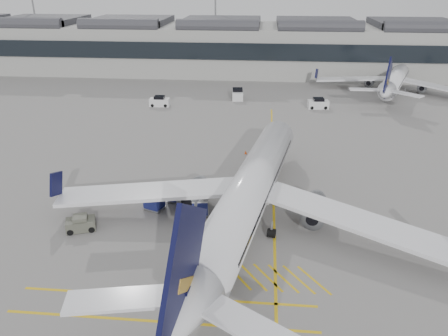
# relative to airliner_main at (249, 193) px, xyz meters

# --- Properties ---
(ground) EXTENTS (220.00, 220.00, 0.00)m
(ground) POSITION_rel_airliner_main_xyz_m (-7.51, -1.19, -3.21)
(ground) COLOR gray
(ground) RESTS_ON ground
(terminal) EXTENTS (200.00, 20.45, 12.40)m
(terminal) POSITION_rel_airliner_main_xyz_m (-7.51, 70.74, 2.93)
(terminal) COLOR #9E9E99
(terminal) RESTS_ON ground
(light_masts) EXTENTS (113.00, 0.60, 25.45)m
(light_masts) POSITION_rel_airliner_main_xyz_m (-9.18, 84.81, 11.28)
(light_masts) COLOR slate
(light_masts) RESTS_ON ground
(apron_markings) EXTENTS (0.25, 60.00, 0.01)m
(apron_markings) POSITION_rel_airliner_main_xyz_m (2.49, 8.81, -3.21)
(apron_markings) COLOR gold
(apron_markings) RESTS_ON ground
(airliner_main) EXTENTS (37.00, 40.78, 10.94)m
(airliner_main) POSITION_rel_airliner_main_xyz_m (0.00, 0.00, 0.00)
(airliner_main) COLOR white
(airliner_main) RESTS_ON ground
(airliner_far) EXTENTS (29.75, 32.92, 9.23)m
(airliner_far) POSITION_rel_airliner_main_xyz_m (27.35, 53.85, -0.50)
(airliner_far) COLOR white
(airliner_far) RESTS_ON ground
(belt_loader) EXTENTS (5.30, 3.12, 2.10)m
(belt_loader) POSITION_rel_airliner_main_xyz_m (0.17, 5.23, -2.60)
(belt_loader) COLOR silver
(belt_loader) RESTS_ON ground
(baggage_cart_a) EXTENTS (1.84, 1.59, 1.76)m
(baggage_cart_a) POSITION_rel_airliner_main_xyz_m (-4.81, 1.08, -2.27)
(baggage_cart_a) COLOR gray
(baggage_cart_a) RESTS_ON ground
(baggage_cart_b) EXTENTS (1.91, 1.67, 1.78)m
(baggage_cart_b) POSITION_rel_airliner_main_xyz_m (-7.67, 3.54, -2.26)
(baggage_cart_b) COLOR gray
(baggage_cart_b) RESTS_ON ground
(baggage_cart_c) EXTENTS (1.84, 1.53, 1.90)m
(baggage_cart_c) POSITION_rel_airliner_main_xyz_m (-5.96, 1.78, -2.20)
(baggage_cart_c) COLOR gray
(baggage_cart_c) RESTS_ON ground
(baggage_cart_d) EXTENTS (2.28, 2.09, 1.94)m
(baggage_cart_d) POSITION_rel_airliner_main_xyz_m (-9.60, 1.73, -2.17)
(baggage_cart_d) COLOR gray
(baggage_cart_d) RESTS_ON ground
(ramp_agent_a) EXTENTS (0.83, 0.87, 2.01)m
(ramp_agent_a) POSITION_rel_airliner_main_xyz_m (0.22, 5.53, -2.21)
(ramp_agent_a) COLOR #EA510C
(ramp_agent_a) RESTS_ON ground
(ramp_agent_b) EXTENTS (1.14, 1.00, 1.98)m
(ramp_agent_b) POSITION_rel_airliner_main_xyz_m (-5.23, 4.40, -2.22)
(ramp_agent_b) COLOR #FF510D
(ramp_agent_b) RESTS_ON ground
(pushback_tug) EXTENTS (3.00, 2.38, 1.47)m
(pushback_tug) POSITION_rel_airliner_main_xyz_m (-15.48, -2.75, -2.56)
(pushback_tug) COLOR #525447
(pushback_tug) RESTS_ON ground
(safety_cone_nose) EXTENTS (0.36, 0.36, 0.49)m
(safety_cone_nose) POSITION_rel_airliner_main_xyz_m (-1.08, 17.57, -2.97)
(safety_cone_nose) COLOR #F24C0A
(safety_cone_nose) RESTS_ON ground
(safety_cone_engine) EXTENTS (0.41, 0.41, 0.57)m
(safety_cone_engine) POSITION_rel_airliner_main_xyz_m (5.12, 6.48, -2.93)
(safety_cone_engine) COLOR #F24C0A
(safety_cone_engine) RESTS_ON ground
(service_van_left) EXTENTS (3.60, 1.87, 1.83)m
(service_van_left) POSITION_rel_airliner_main_xyz_m (-17.71, 39.25, -2.40)
(service_van_left) COLOR silver
(service_van_left) RESTS_ON ground
(service_van_mid) EXTENTS (2.34, 4.14, 2.05)m
(service_van_mid) POSITION_rel_airliner_main_xyz_m (-3.98, 45.42, -2.30)
(service_van_mid) COLOR silver
(service_van_mid) RESTS_ON ground
(service_van_right) EXTENTS (3.75, 2.09, 1.86)m
(service_van_right) POSITION_rel_airliner_main_xyz_m (10.73, 40.42, -2.38)
(service_van_right) COLOR silver
(service_van_right) RESTS_ON ground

